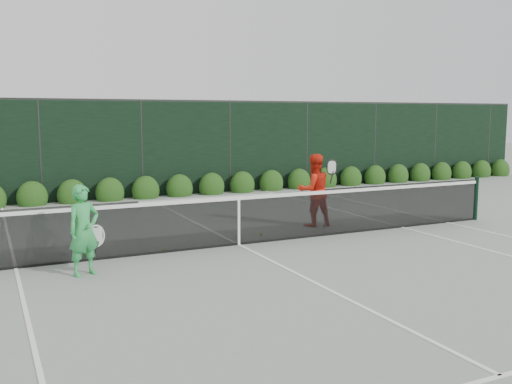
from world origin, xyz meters
name	(u,v)px	position (x,y,z in m)	size (l,w,h in m)	color
ground	(239,245)	(0.00, 0.00, 0.00)	(80.00, 80.00, 0.00)	gray
tennis_net	(238,219)	(-0.02, 0.00, 0.53)	(12.90, 0.10, 1.07)	black
player_woman	(84,230)	(-3.11, -0.88, 0.74)	(0.67, 0.53, 1.48)	green
player_man	(314,190)	(2.38, 1.05, 0.84)	(0.93, 0.70, 1.68)	red
court_lines	(239,245)	(0.00, 0.00, 0.01)	(11.03, 23.83, 0.01)	white
windscreen_fence	(310,184)	(0.00, -2.71, 1.51)	(32.00, 21.07, 3.06)	black
hedge_row	(146,191)	(0.00, 7.15, 0.23)	(31.66, 0.65, 0.94)	#12370F
tennis_balls	(175,246)	(-1.21, 0.35, 0.03)	(3.74, 0.58, 0.07)	#C8DF31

